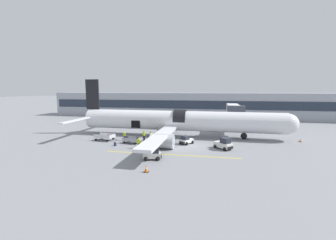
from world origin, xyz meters
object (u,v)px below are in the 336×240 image
at_px(baggage_cart_loading, 132,140).
at_px(baggage_cart_queued, 105,137).
at_px(baggage_tug_rear, 153,154).
at_px(ground_crew_helper, 160,138).
at_px(suitcase_on_tarmac_upright, 115,144).
at_px(baggage_tug_mid, 186,140).
at_px(ground_crew_loader_b, 151,136).
at_px(airplane, 178,121).
at_px(ground_crew_driver, 124,136).
at_px(baggage_tug_lead, 223,144).
at_px(ground_crew_supervisor, 139,143).
at_px(ground_crew_loader_a, 144,135).
at_px(suitcase_on_tarmac_spare, 140,144).

distance_m(baggage_cart_loading, baggage_cart_queued, 5.49).
height_order(baggage_tug_rear, ground_crew_helper, ground_crew_helper).
height_order(ground_crew_helper, suitcase_on_tarmac_upright, ground_crew_helper).
distance_m(baggage_tug_rear, baggage_cart_loading, 9.57).
distance_m(baggage_tug_mid, ground_crew_loader_b, 6.40).
bearing_deg(baggage_tug_mid, airplane, 112.49).
xyz_separation_m(airplane, suitcase_on_tarmac_upright, (-8.47, -9.33, -2.65)).
xyz_separation_m(airplane, ground_crew_driver, (-8.48, -5.52, -2.03)).
bearing_deg(baggage_tug_mid, baggage_cart_queued, -178.51).
relative_size(baggage_tug_rear, ground_crew_driver, 1.57).
xyz_separation_m(baggage_tug_mid, baggage_cart_queued, (-14.21, -0.37, -0.01)).
bearing_deg(baggage_cart_queued, ground_crew_loader_b, 10.55).
xyz_separation_m(baggage_tug_lead, ground_crew_loader_b, (-12.17, 3.16, 0.13)).
relative_size(ground_crew_supervisor, suitcase_on_tarmac_upright, 2.68).
height_order(baggage_cart_queued, suitcase_on_tarmac_upright, baggage_cart_queued).
bearing_deg(ground_crew_loader_a, baggage_tug_mid, -8.13).
height_order(ground_crew_loader_a, ground_crew_supervisor, ground_crew_loader_a).
distance_m(baggage_tug_lead, suitcase_on_tarmac_upright, 16.79).
bearing_deg(baggage_tug_rear, baggage_tug_mid, 70.86).
distance_m(ground_crew_helper, suitcase_on_tarmac_spare, 3.94).
xyz_separation_m(baggage_tug_mid, ground_crew_loader_b, (-6.30, 1.10, 0.28)).
distance_m(ground_crew_loader_a, suitcase_on_tarmac_upright, 5.74).
bearing_deg(baggage_tug_lead, suitcase_on_tarmac_spare, -176.50).
bearing_deg(airplane, ground_crew_supervisor, -112.97).
relative_size(baggage_tug_mid, ground_crew_supervisor, 1.56).
height_order(baggage_cart_loading, suitcase_on_tarmac_spare, baggage_cart_loading).
relative_size(baggage_tug_mid, ground_crew_driver, 1.57).
bearing_deg(ground_crew_supervisor, baggage_cart_queued, 152.56).
relative_size(baggage_tug_rear, ground_crew_helper, 1.62).
bearing_deg(airplane, baggage_tug_lead, -43.40).
distance_m(baggage_cart_queued, ground_crew_helper, 9.82).
relative_size(baggage_tug_lead, ground_crew_loader_b, 1.76).
bearing_deg(ground_crew_supervisor, ground_crew_helper, 63.39).
xyz_separation_m(baggage_cart_loading, ground_crew_supervisor, (2.18, -2.98, 0.37)).
bearing_deg(baggage_tug_mid, ground_crew_helper, 178.13).
height_order(baggage_tug_lead, baggage_tug_rear, baggage_tug_lead).
distance_m(ground_crew_loader_a, suitcase_on_tarmac_spare, 4.02).
bearing_deg(baggage_cart_queued, suitcase_on_tarmac_spare, -18.72).
bearing_deg(baggage_tug_rear, ground_crew_loader_b, 107.34).
bearing_deg(baggage_tug_rear, ground_crew_supervisor, 126.50).
distance_m(baggage_tug_mid, ground_crew_loader_a, 7.64).
distance_m(baggage_tug_mid, baggage_tug_rear, 9.56).
xyz_separation_m(baggage_tug_mid, ground_crew_loader_a, (-7.56, 1.08, 0.34)).
relative_size(ground_crew_loader_b, ground_crew_supervisor, 0.99).
distance_m(baggage_tug_lead, ground_crew_loader_b, 12.58).
bearing_deg(baggage_tug_lead, ground_crew_loader_a, 166.84).
distance_m(baggage_tug_rear, baggage_cart_queued, 14.06).
xyz_separation_m(baggage_cart_queued, ground_crew_helper, (9.81, 0.51, 0.27)).
height_order(baggage_cart_loading, ground_crew_helper, ground_crew_helper).
height_order(baggage_cart_loading, suitcase_on_tarmac_upright, baggage_cart_loading).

